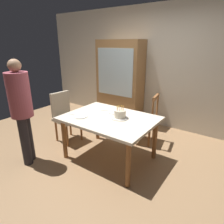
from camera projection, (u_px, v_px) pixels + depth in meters
ground at (110, 157)px, 3.28m from camera, size 6.40×6.40×0.00m
back_wall at (159, 68)px, 4.26m from camera, size 6.40×0.10×2.60m
dining_table at (109, 122)px, 3.06m from camera, size 1.42×1.05×0.73m
birthday_cake at (120, 114)px, 2.99m from camera, size 0.28×0.28×0.20m
plate_near_celebrant at (81, 116)px, 3.06m from camera, size 0.22×0.22×0.01m
plate_far_side at (114, 112)px, 3.25m from camera, size 0.22×0.22×0.01m
fork_near_celebrant at (73, 115)px, 3.14m from camera, size 0.18×0.04×0.01m
fork_far_side at (106, 111)px, 3.32m from camera, size 0.18×0.05×0.01m
chair_spindle_back at (145, 120)px, 3.66m from camera, size 0.51×0.51×0.95m
chair_upholstered at (65, 114)px, 3.73m from camera, size 0.48×0.48×0.95m
person_celebrant at (21, 107)px, 2.86m from camera, size 0.32×0.32×1.63m
china_cabinet at (120, 82)px, 4.60m from camera, size 1.10×0.45×1.90m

